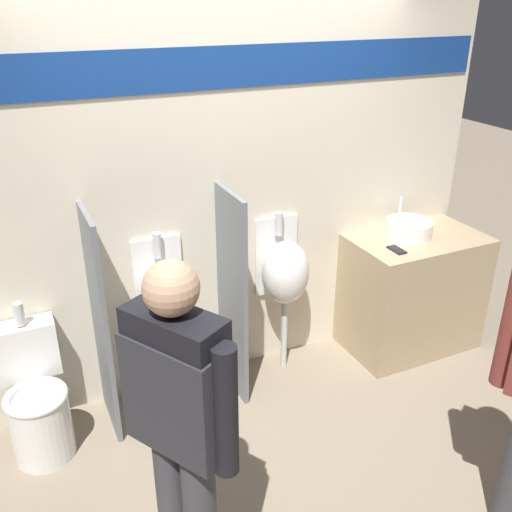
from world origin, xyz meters
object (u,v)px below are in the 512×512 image
(sink_basin, at_px, (409,228))
(toilet, at_px, (37,403))
(urinal_far, at_px, (285,272))
(person_in_vest, at_px, (180,414))
(urinal_near_counter, at_px, (165,297))
(cell_phone, at_px, (397,250))

(sink_basin, distance_m, toilet, 2.71)
(urinal_far, distance_m, person_in_vest, 1.74)
(urinal_far, relative_size, person_in_vest, 0.71)
(urinal_near_counter, distance_m, toilet, 0.96)
(urinal_far, distance_m, toilet, 1.75)
(urinal_far, xyz_separation_m, person_in_vest, (-1.16, -1.29, 0.19))
(cell_phone, bearing_deg, sink_basin, 37.02)
(toilet, distance_m, person_in_vest, 1.42)
(sink_basin, relative_size, toilet, 0.37)
(urinal_far, height_order, toilet, urinal_far)
(cell_phone, bearing_deg, toilet, 176.65)
(urinal_near_counter, xyz_separation_m, urinal_far, (0.84, 0.00, 0.00))
(sink_basin, height_order, cell_phone, sink_basin)
(sink_basin, height_order, toilet, sink_basin)
(cell_phone, distance_m, urinal_near_counter, 1.59)
(urinal_near_counter, bearing_deg, person_in_vest, -103.75)
(urinal_far, bearing_deg, person_in_vest, -131.92)
(sink_basin, xyz_separation_m, cell_phone, (-0.24, -0.18, -0.05))
(sink_basin, xyz_separation_m, toilet, (-2.64, -0.04, -0.63))
(person_in_vest, bearing_deg, urinal_far, -71.98)
(urinal_far, bearing_deg, urinal_near_counter, 180.00)
(sink_basin, bearing_deg, urinal_near_counter, 177.05)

